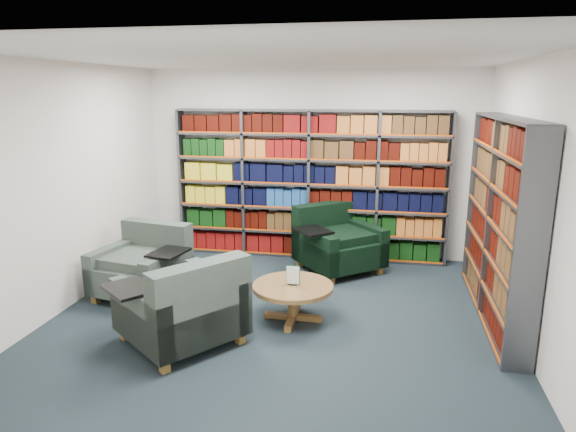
% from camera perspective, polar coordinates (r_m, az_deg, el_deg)
% --- Properties ---
extents(room_shell, '(5.02, 5.02, 2.82)m').
position_cam_1_polar(room_shell, '(5.35, -1.19, 2.14)').
color(room_shell, black).
rests_on(room_shell, ground).
extents(bookshelf_back, '(4.00, 0.28, 2.20)m').
position_cam_1_polar(bookshelf_back, '(7.67, 2.42, 3.39)').
color(bookshelf_back, '#47494F').
rests_on(bookshelf_back, ground).
extents(bookshelf_right, '(0.28, 2.50, 2.20)m').
position_cam_1_polar(bookshelf_right, '(6.03, 22.45, -0.54)').
color(bookshelf_right, '#47494F').
rests_on(bookshelf_right, ground).
extents(chair_teal_left, '(1.21, 1.10, 0.86)m').
position_cam_1_polar(chair_teal_left, '(6.64, -15.54, -5.46)').
color(chair_teal_left, '#042035').
rests_on(chair_teal_left, ground).
extents(chair_green_right, '(1.39, 1.39, 0.90)m').
position_cam_1_polar(chair_green_right, '(7.32, 5.27, -3.10)').
color(chair_green_right, black).
rests_on(chair_green_right, ground).
extents(chair_teal_front, '(1.44, 1.44, 0.93)m').
position_cam_1_polar(chair_teal_front, '(5.24, -11.32, -10.18)').
color(chair_teal_front, '#042035').
rests_on(chair_teal_front, ground).
extents(coffee_table, '(0.88, 0.88, 0.62)m').
position_cam_1_polar(coffee_table, '(5.68, 0.54, -8.44)').
color(coffee_table, olive).
rests_on(coffee_table, ground).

